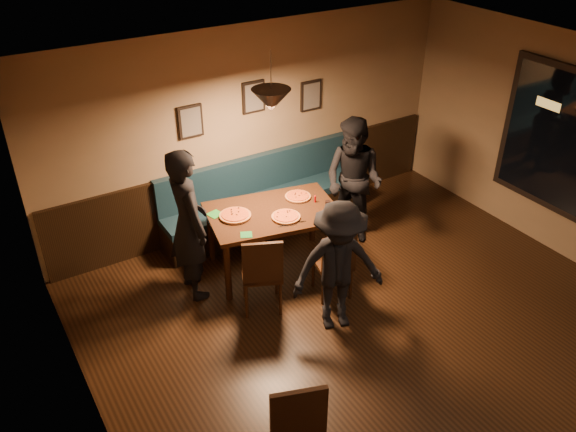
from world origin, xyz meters
The scene contains 24 objects.
floor centered at (0.00, 0.00, 0.00)m, with size 7.00×7.00×0.00m, color black.
ceiling centered at (0.00, 0.00, 2.80)m, with size 7.00×7.00×0.00m, color silver.
wall_back centered at (0.00, 3.50, 1.40)m, with size 6.00×6.00×0.00m, color #8C704F.
wall_left centered at (-3.00, 0.00, 1.40)m, with size 7.00×7.00×0.00m, color #8C704F.
wainscot centered at (0.00, 3.47, 0.50)m, with size 5.88×0.06×1.00m, color black.
booth_bench centered at (0.00, 3.20, 0.50)m, with size 3.00×0.60×1.00m, color #0F232D, non-canonical shape.
picture_left centered at (-0.90, 3.47, 1.70)m, with size 0.32×0.04×0.42m, color black.
picture_center centered at (0.00, 3.47, 1.85)m, with size 0.32×0.04×0.42m, color black.
picture_right centered at (0.90, 3.47, 1.70)m, with size 0.32×0.04×0.42m, color black.
pendant_lamp centered at (-0.41, 2.30, 2.25)m, with size 0.44×0.44×0.25m, color black.
dining_table centered at (-0.41, 2.30, 0.42)m, with size 1.57×1.01×0.84m, color black.
chair_near_left centered at (-0.90, 1.71, 0.51)m, with size 0.45×0.45×1.01m, color #311C0D, non-canonical shape.
chair_near_right centered at (-0.07, 1.49, 0.46)m, with size 0.41×0.41×0.92m, color black, non-canonical shape.
diner_left centered at (-1.46, 2.40, 0.94)m, with size 0.68×0.45×1.87m, color black.
diner_right centered at (0.87, 2.37, 0.86)m, with size 0.84×0.66×1.73m, color black.
diner_front centered at (-0.35, 1.01, 0.78)m, with size 1.01×0.58×1.56m, color black.
pizza_a centered at (-0.86, 2.41, 0.86)m, with size 0.38×0.38×0.04m, color orange.
pizza_b centered at (-0.36, 2.07, 0.86)m, with size 0.35×0.35×0.04m, color orange.
pizza_c centered at (0.03, 2.42, 0.86)m, with size 0.33×0.33×0.04m, color orange.
soda_glass centered at (0.16, 1.95, 0.91)m, with size 0.07×0.07×0.14m, color black.
tabasco_bottle centered at (0.15, 2.21, 0.89)m, with size 0.02×0.02×0.11m, color #A20505.
napkin_a centered at (-1.04, 2.59, 0.84)m, with size 0.16×0.16×0.01m, color #1F7423.
napkin_b centered at (-0.93, 2.00, 0.84)m, with size 0.13×0.13×0.01m, color #1C6928.
cutlery_set centered at (-0.37, 1.92, 0.84)m, with size 0.02×0.20×0.00m, color silver.
Camera 1 is at (-3.46, -3.02, 4.49)m, focal length 36.63 mm.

